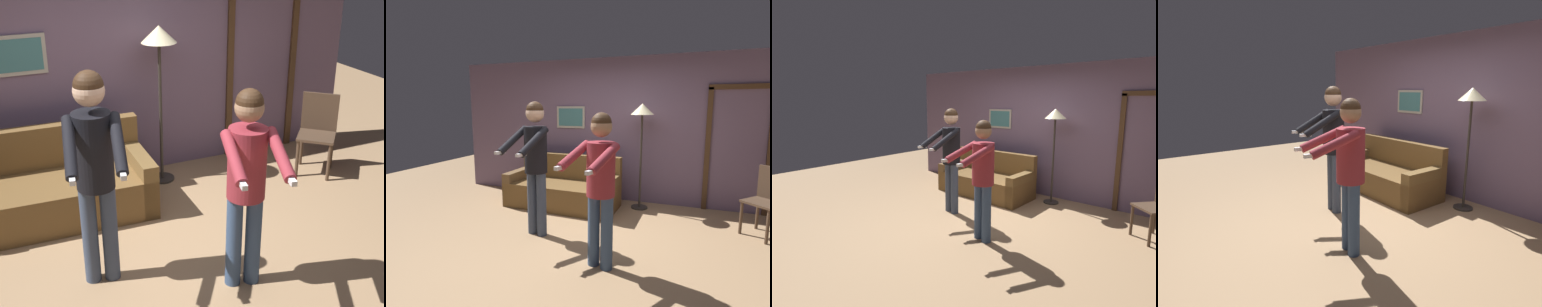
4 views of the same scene
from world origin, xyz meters
TOP-DOWN VIEW (x-y plane):
  - ground_plane at (0.00, 0.00)m, footprint 12.00×12.00m
  - back_wall_assembly at (0.02, 2.04)m, footprint 6.40×0.10m
  - couch at (-0.75, 1.33)m, footprint 1.93×0.93m
  - torchiere_lamp at (0.53, 1.67)m, footprint 0.38×0.38m
  - person_standing_left at (-0.62, 0.09)m, footprint 0.52×0.72m
  - person_standing_right at (0.42, -0.43)m, footprint 0.54×0.72m
  - dining_chair_distant at (2.31, 1.16)m, footprint 0.59×0.59m

SIDE VIEW (x-z plane):
  - ground_plane at x=0.00m, z-range 0.00..0.00m
  - couch at x=-0.75m, z-range -0.16..0.71m
  - dining_chair_distant at x=2.31m, z-range 0.06..0.99m
  - person_standing_right at x=0.42m, z-range 0.17..1.85m
  - person_standing_left at x=-0.62m, z-range 0.20..2.00m
  - back_wall_assembly at x=0.02m, z-range 0.00..2.60m
  - torchiere_lamp at x=0.53m, z-range 0.63..2.41m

